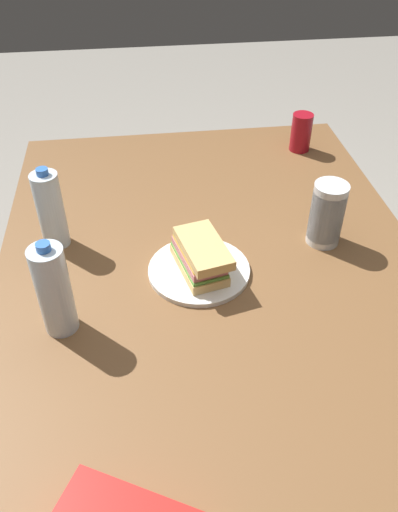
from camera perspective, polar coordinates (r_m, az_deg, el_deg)
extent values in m
plane|color=gray|center=(1.78, 1.57, -20.77)|extent=(8.00, 8.00, 0.00)
cube|color=brown|center=(1.21, 2.16, -4.12)|extent=(1.59, 1.05, 0.04)
cylinder|color=brown|center=(2.00, -14.07, 1.41)|extent=(0.07, 0.07, 0.69)
cylinder|color=brown|center=(2.07, 10.89, 3.41)|extent=(0.07, 0.07, 0.69)
cylinder|color=white|center=(1.23, 0.00, -1.57)|extent=(0.24, 0.24, 0.01)
cube|color=#DBB26B|center=(1.22, 0.00, -0.94)|extent=(0.19, 0.13, 0.02)
cube|color=#599E3F|center=(1.21, 0.00, -0.36)|extent=(0.18, 0.12, 0.01)
cube|color=#C6727A|center=(1.20, 0.00, 0.15)|extent=(0.17, 0.12, 0.02)
cube|color=yellow|center=(1.19, 0.00, 0.63)|extent=(0.16, 0.11, 0.01)
cube|color=#DBB26B|center=(1.18, 0.48, 0.91)|extent=(0.19, 0.13, 0.02)
cylinder|color=maroon|center=(1.75, 11.18, 13.21)|extent=(0.07, 0.07, 0.12)
cylinder|color=silver|center=(1.08, -15.67, -3.69)|extent=(0.07, 0.07, 0.21)
cylinder|color=blue|center=(1.01, -16.77, 0.96)|extent=(0.03, 0.03, 0.02)
cylinder|color=silver|center=(1.34, 13.66, 3.26)|extent=(0.08, 0.08, 0.09)
cylinder|color=silver|center=(1.33, 13.78, 3.88)|extent=(0.08, 0.08, 0.09)
cylinder|color=silver|center=(1.32, 13.90, 4.51)|extent=(0.08, 0.08, 0.09)
cylinder|color=silver|center=(1.31, 14.02, 5.16)|extent=(0.08, 0.08, 0.09)
cylinder|color=silver|center=(1.30, 14.14, 5.81)|extent=(0.08, 0.08, 0.09)
cylinder|color=silver|center=(1.32, -16.01, 4.84)|extent=(0.07, 0.07, 0.20)
cylinder|color=blue|center=(1.26, -16.89, 8.87)|extent=(0.03, 0.03, 0.02)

